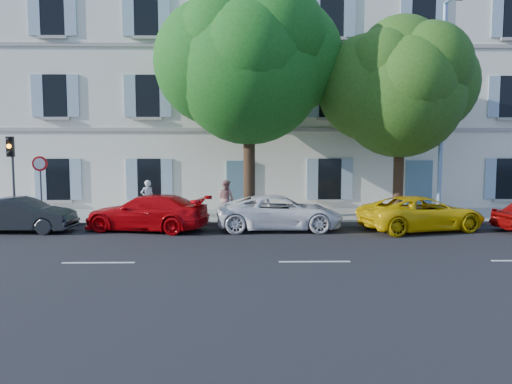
{
  "coord_description": "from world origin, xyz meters",
  "views": [
    {
      "loc": [
        -1.93,
        -17.63,
        3.24
      ],
      "look_at": [
        -1.51,
        2.0,
        1.4
      ],
      "focal_mm": 35.0,
      "sensor_mm": 36.0,
      "label": 1
    }
  ],
  "objects_px": {
    "road_sign": "(40,174)",
    "street_lamp": "(444,98)",
    "tree_right": "(400,94)",
    "pedestrian_b": "(226,199)",
    "car_dark_sedan": "(21,215)",
    "traffic_light": "(11,160)",
    "car_yellow_supercar": "(422,213)",
    "car_white_coupe": "(280,212)",
    "car_red_coupe": "(147,213)",
    "tree_left": "(249,70)",
    "pedestrian_a": "(147,198)"
  },
  "relations": [
    {
      "from": "tree_left",
      "to": "street_lamp",
      "type": "distance_m",
      "value": 7.98
    },
    {
      "from": "car_yellow_supercar",
      "to": "tree_right",
      "type": "bearing_deg",
      "value": -7.67
    },
    {
      "from": "tree_left",
      "to": "traffic_light",
      "type": "height_order",
      "value": "tree_left"
    },
    {
      "from": "car_white_coupe",
      "to": "street_lamp",
      "type": "distance_m",
      "value": 8.13
    },
    {
      "from": "road_sign",
      "to": "car_dark_sedan",
      "type": "bearing_deg",
      "value": -91.39
    },
    {
      "from": "tree_right",
      "to": "pedestrian_b",
      "type": "xyz_separation_m",
      "value": [
        -7.26,
        0.31,
        -4.38
      ]
    },
    {
      "from": "traffic_light",
      "to": "road_sign",
      "type": "height_order",
      "value": "traffic_light"
    },
    {
      "from": "road_sign",
      "to": "street_lamp",
      "type": "distance_m",
      "value": 16.65
    },
    {
      "from": "car_white_coupe",
      "to": "car_yellow_supercar",
      "type": "bearing_deg",
      "value": -93.65
    },
    {
      "from": "car_dark_sedan",
      "to": "traffic_light",
      "type": "distance_m",
      "value": 2.66
    },
    {
      "from": "car_yellow_supercar",
      "to": "pedestrian_b",
      "type": "relative_size",
      "value": 2.92
    },
    {
      "from": "car_dark_sedan",
      "to": "car_red_coupe",
      "type": "bearing_deg",
      "value": -83.96
    },
    {
      "from": "traffic_light",
      "to": "tree_right",
      "type": "bearing_deg",
      "value": 2.37
    },
    {
      "from": "car_dark_sedan",
      "to": "street_lamp",
      "type": "height_order",
      "value": "street_lamp"
    },
    {
      "from": "car_white_coupe",
      "to": "tree_left",
      "type": "bearing_deg",
      "value": 29.63
    },
    {
      "from": "car_yellow_supercar",
      "to": "tree_right",
      "type": "height_order",
      "value": "tree_right"
    },
    {
      "from": "car_red_coupe",
      "to": "pedestrian_b",
      "type": "height_order",
      "value": "pedestrian_b"
    },
    {
      "from": "road_sign",
      "to": "street_lamp",
      "type": "xyz_separation_m",
      "value": [
        16.36,
        -0.3,
        3.07
      ]
    },
    {
      "from": "car_red_coupe",
      "to": "road_sign",
      "type": "relative_size",
      "value": 1.78
    },
    {
      "from": "car_dark_sedan",
      "to": "street_lamp",
      "type": "distance_m",
      "value": 17.07
    },
    {
      "from": "car_red_coupe",
      "to": "tree_right",
      "type": "relative_size",
      "value": 0.58
    },
    {
      "from": "car_red_coupe",
      "to": "tree_left",
      "type": "xyz_separation_m",
      "value": [
        3.92,
        2.07,
        5.67
      ]
    },
    {
      "from": "car_yellow_supercar",
      "to": "pedestrian_a",
      "type": "bearing_deg",
      "value": 59.32
    },
    {
      "from": "pedestrian_b",
      "to": "tree_right",
      "type": "bearing_deg",
      "value": -140.18
    },
    {
      "from": "traffic_light",
      "to": "pedestrian_b",
      "type": "bearing_deg",
      "value": 6.43
    },
    {
      "from": "tree_left",
      "to": "road_sign",
      "type": "height_order",
      "value": "tree_left"
    },
    {
      "from": "traffic_light",
      "to": "car_dark_sedan",
      "type": "bearing_deg",
      "value": -57.35
    },
    {
      "from": "car_dark_sedan",
      "to": "traffic_light",
      "type": "height_order",
      "value": "traffic_light"
    },
    {
      "from": "tree_right",
      "to": "pedestrian_a",
      "type": "height_order",
      "value": "tree_right"
    },
    {
      "from": "tree_left",
      "to": "road_sign",
      "type": "distance_m",
      "value": 9.55
    },
    {
      "from": "car_yellow_supercar",
      "to": "car_white_coupe",
      "type": "bearing_deg",
      "value": 71.97
    },
    {
      "from": "tree_right",
      "to": "traffic_light",
      "type": "bearing_deg",
      "value": -177.63
    },
    {
      "from": "traffic_light",
      "to": "street_lamp",
      "type": "distance_m",
      "value": 17.54
    },
    {
      "from": "pedestrian_b",
      "to": "road_sign",
      "type": "bearing_deg",
      "value": 47.17
    },
    {
      "from": "traffic_light",
      "to": "car_red_coupe",
      "type": "bearing_deg",
      "value": -12.53
    },
    {
      "from": "car_dark_sedan",
      "to": "pedestrian_b",
      "type": "bearing_deg",
      "value": -69.05
    },
    {
      "from": "traffic_light",
      "to": "road_sign",
      "type": "distance_m",
      "value": 1.19
    },
    {
      "from": "car_white_coupe",
      "to": "street_lamp",
      "type": "height_order",
      "value": "street_lamp"
    },
    {
      "from": "car_dark_sedan",
      "to": "car_yellow_supercar",
      "type": "xyz_separation_m",
      "value": [
        15.1,
        -0.01,
        0.01
      ]
    },
    {
      "from": "tree_right",
      "to": "car_dark_sedan",
      "type": "bearing_deg",
      "value": -171.8
    },
    {
      "from": "car_red_coupe",
      "to": "street_lamp",
      "type": "relative_size",
      "value": 0.54
    },
    {
      "from": "car_red_coupe",
      "to": "tree_left",
      "type": "distance_m",
      "value": 7.2
    },
    {
      "from": "pedestrian_a",
      "to": "pedestrian_b",
      "type": "distance_m",
      "value": 3.54
    },
    {
      "from": "car_dark_sedan",
      "to": "traffic_light",
      "type": "relative_size",
      "value": 1.15
    },
    {
      "from": "road_sign",
      "to": "tree_right",
      "type": "bearing_deg",
      "value": 1.33
    },
    {
      "from": "car_dark_sedan",
      "to": "street_lamp",
      "type": "xyz_separation_m",
      "value": [
        16.41,
        1.5,
        4.48
      ]
    },
    {
      "from": "car_red_coupe",
      "to": "pedestrian_a",
      "type": "xyz_separation_m",
      "value": [
        -0.54,
        2.9,
        0.25
      ]
    },
    {
      "from": "car_yellow_supercar",
      "to": "tree_left",
      "type": "bearing_deg",
      "value": 55.78
    },
    {
      "from": "pedestrian_a",
      "to": "tree_left",
      "type": "bearing_deg",
      "value": 140.61
    },
    {
      "from": "pedestrian_b",
      "to": "pedestrian_a",
      "type": "bearing_deg",
      "value": 30.96
    }
  ]
}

